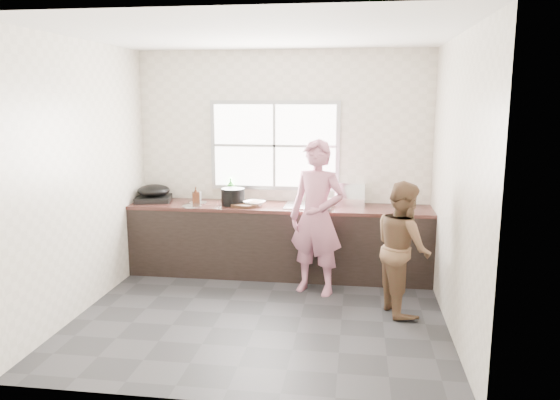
# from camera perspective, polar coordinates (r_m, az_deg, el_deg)

# --- Properties ---
(floor) EXTENTS (3.60, 3.20, 0.01)m
(floor) POSITION_cam_1_polar(r_m,az_deg,el_deg) (5.56, -2.00, -11.97)
(floor) COLOR #29292B
(floor) RESTS_ON ground
(ceiling) EXTENTS (3.60, 3.20, 0.01)m
(ceiling) POSITION_cam_1_polar(r_m,az_deg,el_deg) (5.16, -2.21, 16.98)
(ceiling) COLOR silver
(ceiling) RESTS_ON wall_back
(wall_back) EXTENTS (3.60, 0.01, 2.70)m
(wall_back) POSITION_cam_1_polar(r_m,az_deg,el_deg) (6.77, 0.30, 4.02)
(wall_back) COLOR beige
(wall_back) RESTS_ON ground
(wall_left) EXTENTS (0.01, 3.20, 2.70)m
(wall_left) POSITION_cam_1_polar(r_m,az_deg,el_deg) (5.79, -19.99, 2.22)
(wall_left) COLOR silver
(wall_left) RESTS_ON ground
(wall_right) EXTENTS (0.01, 3.20, 2.70)m
(wall_right) POSITION_cam_1_polar(r_m,az_deg,el_deg) (5.19, 17.92, 1.43)
(wall_right) COLOR beige
(wall_right) RESTS_ON ground
(wall_front) EXTENTS (3.60, 0.01, 2.70)m
(wall_front) POSITION_cam_1_polar(r_m,az_deg,el_deg) (3.65, -6.55, -1.88)
(wall_front) COLOR beige
(wall_front) RESTS_ON ground
(cabinet) EXTENTS (3.60, 0.62, 0.82)m
(cabinet) POSITION_cam_1_polar(r_m,az_deg,el_deg) (6.64, -0.08, -4.39)
(cabinet) COLOR black
(cabinet) RESTS_ON floor
(countertop) EXTENTS (3.60, 0.64, 0.04)m
(countertop) POSITION_cam_1_polar(r_m,az_deg,el_deg) (6.54, -0.08, -0.75)
(countertop) COLOR #361B16
(countertop) RESTS_ON cabinet
(sink) EXTENTS (0.55, 0.45, 0.02)m
(sink) POSITION_cam_1_polar(r_m,az_deg,el_deg) (6.49, 2.98, -0.62)
(sink) COLOR silver
(sink) RESTS_ON countertop
(faucet) EXTENTS (0.02, 0.02, 0.30)m
(faucet) POSITION_cam_1_polar(r_m,az_deg,el_deg) (6.66, 3.15, 0.94)
(faucet) COLOR silver
(faucet) RESTS_ON countertop
(window_frame) EXTENTS (1.60, 0.05, 1.10)m
(window_frame) POSITION_cam_1_polar(r_m,az_deg,el_deg) (6.74, -0.56, 5.70)
(window_frame) COLOR #9EA0A5
(window_frame) RESTS_ON wall_back
(window_glazing) EXTENTS (1.50, 0.01, 1.00)m
(window_glazing) POSITION_cam_1_polar(r_m,az_deg,el_deg) (6.72, -0.59, 5.69)
(window_glazing) COLOR white
(window_glazing) RESTS_ON window_frame
(woman) EXTENTS (0.67, 0.55, 1.59)m
(woman) POSITION_cam_1_polar(r_m,az_deg,el_deg) (5.96, 3.85, -2.36)
(woman) COLOR #BF728A
(woman) RESTS_ON floor
(person_side) EXTENTS (0.68, 0.77, 1.33)m
(person_side) POSITION_cam_1_polar(r_m,az_deg,el_deg) (5.58, 12.72, -4.86)
(person_side) COLOR brown
(person_side) RESTS_ON floor
(cutting_board) EXTENTS (0.42, 0.42, 0.04)m
(cutting_board) POSITION_cam_1_polar(r_m,az_deg,el_deg) (6.51, -3.68, -0.48)
(cutting_board) COLOR #322013
(cutting_board) RESTS_ON countertop
(cleaver) EXTENTS (0.21, 0.15, 0.01)m
(cleaver) POSITION_cam_1_polar(r_m,az_deg,el_deg) (6.55, -4.08, -0.20)
(cleaver) COLOR silver
(cleaver) RESTS_ON cutting_board
(bowl_mince) EXTENTS (0.32, 0.32, 0.06)m
(bowl_mince) POSITION_cam_1_polar(r_m,az_deg,el_deg) (6.51, -2.70, -0.36)
(bowl_mince) COLOR white
(bowl_mince) RESTS_ON countertop
(bowl_crabs) EXTENTS (0.23, 0.23, 0.07)m
(bowl_crabs) POSITION_cam_1_polar(r_m,az_deg,el_deg) (6.50, 4.51, -0.37)
(bowl_crabs) COLOR silver
(bowl_crabs) RESTS_ON countertop
(bowl_held) EXTENTS (0.26, 0.26, 0.07)m
(bowl_held) POSITION_cam_1_polar(r_m,az_deg,el_deg) (6.27, 4.65, -0.78)
(bowl_held) COLOR white
(bowl_held) RESTS_ON countertop
(black_pot) EXTENTS (0.34, 0.34, 0.20)m
(black_pot) POSITION_cam_1_polar(r_m,az_deg,el_deg) (6.57, -4.93, 0.34)
(black_pot) COLOR black
(black_pot) RESTS_ON countertop
(plate_food) EXTENTS (0.27, 0.27, 0.02)m
(plate_food) POSITION_cam_1_polar(r_m,az_deg,el_deg) (6.84, -5.22, -0.03)
(plate_food) COLOR white
(plate_food) RESTS_ON countertop
(bottle_green) EXTENTS (0.12, 0.12, 0.29)m
(bottle_green) POSITION_cam_1_polar(r_m,az_deg,el_deg) (6.85, -5.17, 1.16)
(bottle_green) COLOR #2E812A
(bottle_green) RESTS_ON countertop
(bottle_brown_tall) EXTENTS (0.10, 0.11, 0.18)m
(bottle_brown_tall) POSITION_cam_1_polar(r_m,az_deg,el_deg) (6.75, -8.78, 0.45)
(bottle_brown_tall) COLOR #411E10
(bottle_brown_tall) RESTS_ON countertop
(bottle_brown_short) EXTENTS (0.16, 0.16, 0.16)m
(bottle_brown_short) POSITION_cam_1_polar(r_m,az_deg,el_deg) (6.86, -5.12, 0.59)
(bottle_brown_short) COLOR #4D2113
(bottle_brown_short) RESTS_ON countertop
(glass_jar) EXTENTS (0.10, 0.10, 0.11)m
(glass_jar) POSITION_cam_1_polar(r_m,az_deg,el_deg) (6.95, -8.53, 0.45)
(glass_jar) COLOR silver
(glass_jar) RESTS_ON countertop
(burner) EXTENTS (0.51, 0.51, 0.06)m
(burner) POSITION_cam_1_polar(r_m,az_deg,el_deg) (6.98, -13.08, 0.13)
(burner) COLOR black
(burner) RESTS_ON countertop
(wok) EXTENTS (0.51, 0.51, 0.15)m
(wok) POSITION_cam_1_polar(r_m,az_deg,el_deg) (6.96, -13.05, 0.97)
(wok) COLOR black
(wok) RESTS_ON burner
(dish_rack) EXTENTS (0.38, 0.28, 0.27)m
(dish_rack) POSITION_cam_1_polar(r_m,az_deg,el_deg) (6.67, 7.41, 0.74)
(dish_rack) COLOR white
(dish_rack) RESTS_ON countertop
(pot_lid_left) EXTENTS (0.29, 0.29, 0.01)m
(pot_lid_left) POSITION_cam_1_polar(r_m,az_deg,el_deg) (6.55, -9.20, -0.63)
(pot_lid_left) COLOR #AEB2B5
(pot_lid_left) RESTS_ON countertop
(pot_lid_right) EXTENTS (0.26, 0.26, 0.01)m
(pot_lid_right) POSITION_cam_1_polar(r_m,az_deg,el_deg) (6.75, -8.57, -0.29)
(pot_lid_right) COLOR silver
(pot_lid_right) RESTS_ON countertop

